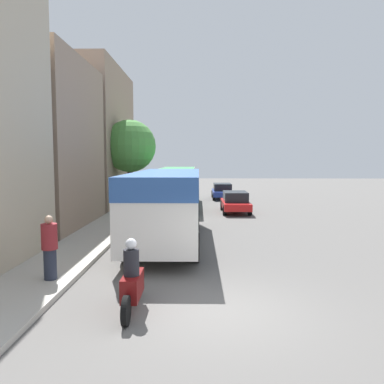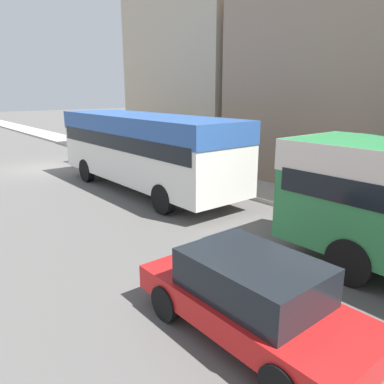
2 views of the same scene
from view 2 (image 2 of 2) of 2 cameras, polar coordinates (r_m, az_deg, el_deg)
The scene contains 8 objects.
ground_plane at distance 20.92m, azimuth -21.74°, elevation 3.36°, with size 120.00×120.00×0.00m, color #595654.
sidewalk at distance 22.92m, azimuth -9.57°, elevation 5.37°, with size 2.20×120.00×0.15m.
building_corner at distance 23.35m, azimuth 2.07°, elevation 18.57°, with size 6.20×8.46×10.56m.
building_midblock at distance 17.46m, azimuth 20.16°, elevation 15.55°, with size 5.26×7.53×8.55m.
bus_lead at distance 14.91m, azimuth -7.29°, elevation 7.56°, with size 2.67×9.48×2.99m.
motorcycle_behind_lead at distance 21.49m, azimuth -16.91°, elevation 5.94°, with size 0.39×2.24×1.73m.
car_crossing at distance 6.27m, azimuth 9.05°, elevation -15.34°, with size 1.79×4.01×1.39m.
pedestrian_near_curb at distance 21.00m, azimuth -8.38°, elevation 7.28°, with size 0.44×0.44×1.81m.
Camera 2 is at (6.09, 19.63, 3.89)m, focal length 35.00 mm.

